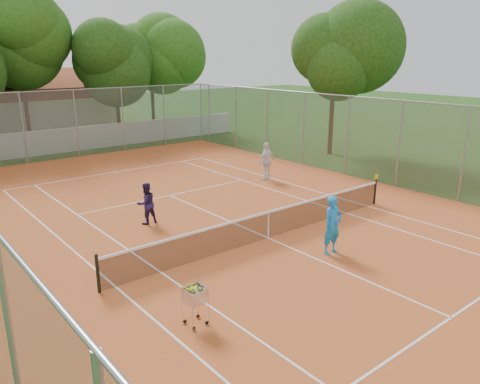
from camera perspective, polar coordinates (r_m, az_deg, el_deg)
ground at (r=15.87m, az=3.43°, el=-5.70°), size 120.00×120.00×0.00m
court_pad at (r=15.87m, az=3.43°, el=-5.66°), size 18.00×34.00×0.02m
court_lines at (r=15.86m, az=3.43°, el=-5.62°), size 10.98×23.78×0.01m
tennis_net at (r=15.69m, az=3.46°, el=-3.97°), size 11.88×0.10×0.98m
perimeter_fence at (r=15.23m, az=3.56°, el=1.29°), size 18.00×34.00×4.00m
boundary_wall at (r=31.86m, az=-20.37°, el=5.96°), size 26.00×0.30×1.50m
tropical_trees at (r=34.30m, az=-22.80°, el=13.56°), size 29.00×19.00×10.00m
player_near at (r=14.63m, az=11.21°, el=-4.01°), size 0.69×0.46×1.84m
player_far_left at (r=17.27m, az=-11.36°, el=-1.38°), size 0.76×0.60×1.53m
player_far_right at (r=22.97m, az=3.26°, el=3.78°), size 1.15×0.63×1.86m
ball_hopper at (r=10.94m, az=-5.47°, el=-13.52°), size 0.55×0.55×1.00m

